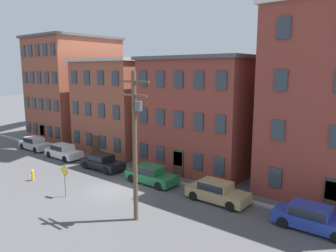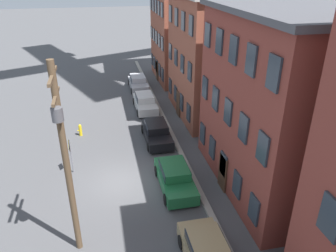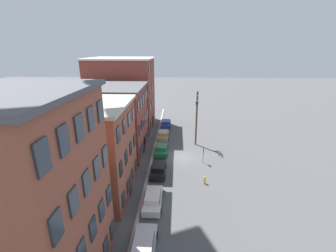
{
  "view_description": "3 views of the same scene",
  "coord_description": "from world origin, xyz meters",
  "px_view_note": "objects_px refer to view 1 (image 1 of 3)",
  "views": [
    {
      "loc": [
        18.32,
        -15.9,
        9.14
      ],
      "look_at": [
        1.31,
        5.34,
        4.45
      ],
      "focal_mm": 35.0,
      "sensor_mm": 36.0,
      "label": 1
    },
    {
      "loc": [
        17.07,
        -0.62,
        12.05
      ],
      "look_at": [
        0.24,
        3.0,
        3.65
      ],
      "focal_mm": 35.0,
      "sensor_mm": 36.0,
      "label": 2
    },
    {
      "loc": [
        -30.37,
        0.88,
        15.36
      ],
      "look_at": [
        0.47,
        2.17,
        4.76
      ],
      "focal_mm": 24.0,
      "sensor_mm": 36.0,
      "label": 3
    }
  ],
  "objects_px": {
    "car_blue": "(312,217)",
    "fire_hydrant": "(32,175)",
    "caution_sign": "(65,176)",
    "utility_pole": "(135,139)",
    "car_black": "(102,161)",
    "car_tan": "(217,191)",
    "car_green": "(151,174)",
    "car_silver": "(35,143)",
    "car_white": "(63,151)"
  },
  "relations": [
    {
      "from": "car_white",
      "to": "car_silver",
      "type": "bearing_deg",
      "value": 178.84
    },
    {
      "from": "car_black",
      "to": "utility_pole",
      "type": "height_order",
      "value": "utility_pole"
    },
    {
      "from": "car_black",
      "to": "car_green",
      "type": "xyz_separation_m",
      "value": [
        6.06,
        0.02,
        0.0
      ]
    },
    {
      "from": "car_black",
      "to": "utility_pole",
      "type": "bearing_deg",
      "value": -29.39
    },
    {
      "from": "car_tan",
      "to": "car_green",
      "type": "bearing_deg",
      "value": -179.38
    },
    {
      "from": "car_white",
      "to": "car_blue",
      "type": "relative_size",
      "value": 1.0
    },
    {
      "from": "car_black",
      "to": "car_tan",
      "type": "bearing_deg",
      "value": 0.38
    },
    {
      "from": "car_green",
      "to": "car_tan",
      "type": "distance_m",
      "value": 6.13
    },
    {
      "from": "car_silver",
      "to": "fire_hydrant",
      "type": "height_order",
      "value": "car_silver"
    },
    {
      "from": "car_white",
      "to": "car_tan",
      "type": "relative_size",
      "value": 1.0
    },
    {
      "from": "caution_sign",
      "to": "car_green",
      "type": "bearing_deg",
      "value": 64.77
    },
    {
      "from": "car_tan",
      "to": "utility_pole",
      "type": "bearing_deg",
      "value": -113.07
    },
    {
      "from": "car_white",
      "to": "car_blue",
      "type": "distance_m",
      "value": 24.82
    },
    {
      "from": "utility_pole",
      "to": "fire_hydrant",
      "type": "bearing_deg",
      "value": -178.94
    },
    {
      "from": "car_white",
      "to": "car_green",
      "type": "distance_m",
      "value": 12.3
    },
    {
      "from": "car_green",
      "to": "caution_sign",
      "type": "xyz_separation_m",
      "value": [
        -2.88,
        -6.1,
        0.84
      ]
    },
    {
      "from": "utility_pole",
      "to": "fire_hydrant",
      "type": "xyz_separation_m",
      "value": [
        -11.82,
        -0.22,
        -4.62
      ]
    },
    {
      "from": "caution_sign",
      "to": "utility_pole",
      "type": "xyz_separation_m",
      "value": [
        6.62,
        0.57,
        3.51
      ]
    },
    {
      "from": "car_white",
      "to": "car_tan",
      "type": "xyz_separation_m",
      "value": [
        18.42,
        0.03,
        0.0
      ]
    },
    {
      "from": "car_white",
      "to": "car_black",
      "type": "relative_size",
      "value": 1.0
    },
    {
      "from": "caution_sign",
      "to": "car_white",
      "type": "bearing_deg",
      "value": 146.91
    },
    {
      "from": "car_silver",
      "to": "car_black",
      "type": "height_order",
      "value": "same"
    },
    {
      "from": "utility_pole",
      "to": "caution_sign",
      "type": "bearing_deg",
      "value": -175.06
    },
    {
      "from": "car_silver",
      "to": "car_blue",
      "type": "height_order",
      "value": "same"
    },
    {
      "from": "car_black",
      "to": "car_green",
      "type": "relative_size",
      "value": 1.0
    },
    {
      "from": "car_blue",
      "to": "caution_sign",
      "type": "height_order",
      "value": "caution_sign"
    },
    {
      "from": "car_black",
      "to": "car_blue",
      "type": "xyz_separation_m",
      "value": [
        18.58,
        -0.03,
        0.0
      ]
    },
    {
      "from": "car_silver",
      "to": "utility_pole",
      "type": "bearing_deg",
      "value": -14.58
    },
    {
      "from": "car_tan",
      "to": "car_blue",
      "type": "height_order",
      "value": "same"
    },
    {
      "from": "car_white",
      "to": "utility_pole",
      "type": "distance_m",
      "value": 17.52
    },
    {
      "from": "car_blue",
      "to": "fire_hydrant",
      "type": "bearing_deg",
      "value": -164.53
    },
    {
      "from": "car_white",
      "to": "fire_hydrant",
      "type": "relative_size",
      "value": 4.58
    },
    {
      "from": "car_silver",
      "to": "car_black",
      "type": "relative_size",
      "value": 1.0
    },
    {
      "from": "caution_sign",
      "to": "fire_hydrant",
      "type": "distance_m",
      "value": 5.33
    },
    {
      "from": "car_silver",
      "to": "car_white",
      "type": "xyz_separation_m",
      "value": [
        5.83,
        -0.12,
        0.0
      ]
    },
    {
      "from": "car_white",
      "to": "fire_hydrant",
      "type": "distance_m",
      "value": 7.16
    },
    {
      "from": "car_silver",
      "to": "car_black",
      "type": "distance_m",
      "value": 12.07
    },
    {
      "from": "car_white",
      "to": "car_tan",
      "type": "bearing_deg",
      "value": 0.1
    },
    {
      "from": "utility_pole",
      "to": "car_silver",
      "type": "bearing_deg",
      "value": 165.42
    },
    {
      "from": "utility_pole",
      "to": "car_black",
      "type": "bearing_deg",
      "value": 150.61
    },
    {
      "from": "car_green",
      "to": "car_black",
      "type": "bearing_deg",
      "value": -179.85
    },
    {
      "from": "car_tan",
      "to": "utility_pole",
      "type": "xyz_separation_m",
      "value": [
        -2.38,
        -5.6,
        4.35
      ]
    },
    {
      "from": "car_green",
      "to": "car_silver",
      "type": "bearing_deg",
      "value": 179.52
    },
    {
      "from": "car_green",
      "to": "utility_pole",
      "type": "xyz_separation_m",
      "value": [
        3.74,
        -5.53,
        4.35
      ]
    },
    {
      "from": "car_tan",
      "to": "caution_sign",
      "type": "bearing_deg",
      "value": -145.57
    },
    {
      "from": "car_blue",
      "to": "caution_sign",
      "type": "distance_m",
      "value": 16.57
    },
    {
      "from": "utility_pole",
      "to": "car_green",
      "type": "bearing_deg",
      "value": 124.07
    },
    {
      "from": "car_green",
      "to": "car_blue",
      "type": "height_order",
      "value": "same"
    },
    {
      "from": "car_white",
      "to": "caution_sign",
      "type": "xyz_separation_m",
      "value": [
        9.42,
        -6.14,
        0.84
      ]
    },
    {
      "from": "car_white",
      "to": "car_green",
      "type": "xyz_separation_m",
      "value": [
        12.3,
        -0.03,
        0.0
      ]
    }
  ]
}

